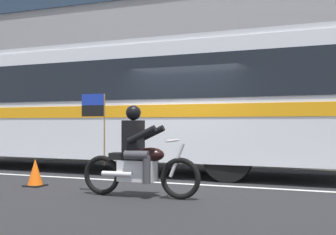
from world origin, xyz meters
TOP-DOWN VIEW (x-y plane):
  - ground_plane at (0.00, 0.00)m, footprint 60.00×60.00m
  - sidewalk_curb at (0.00, 5.10)m, footprint 28.00×3.80m
  - lane_center_stripe at (0.00, -0.60)m, footprint 26.60×0.14m
  - office_building_facade at (0.00, 7.39)m, footprint 28.00×0.89m
  - transit_bus at (-2.36, 1.19)m, footprint 12.21×2.90m
  - motorcycle_with_rider at (0.02, -2.39)m, footprint 2.20×0.64m
  - traffic_cone at (-2.44, -2.01)m, footprint 0.36×0.36m

SIDE VIEW (x-z plane):
  - ground_plane at x=0.00m, z-range 0.00..0.00m
  - lane_center_stripe at x=0.00m, z-range 0.00..0.01m
  - sidewalk_curb at x=0.00m, z-range 0.00..0.15m
  - traffic_cone at x=-2.44m, z-range -0.02..0.53m
  - motorcycle_with_rider at x=0.02m, z-range -0.22..1.55m
  - transit_bus at x=-2.36m, z-range 0.27..3.49m
  - office_building_facade at x=0.00m, z-range 0.01..10.12m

